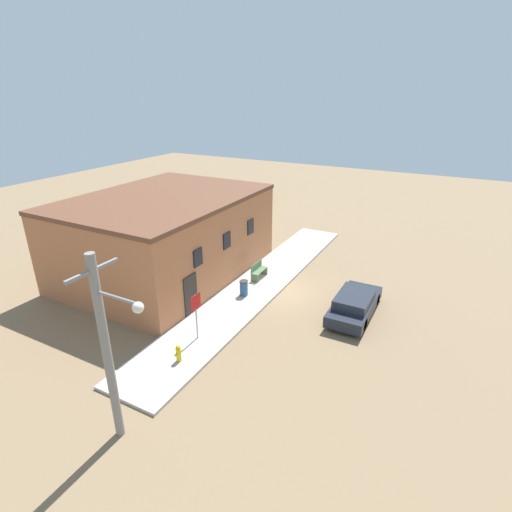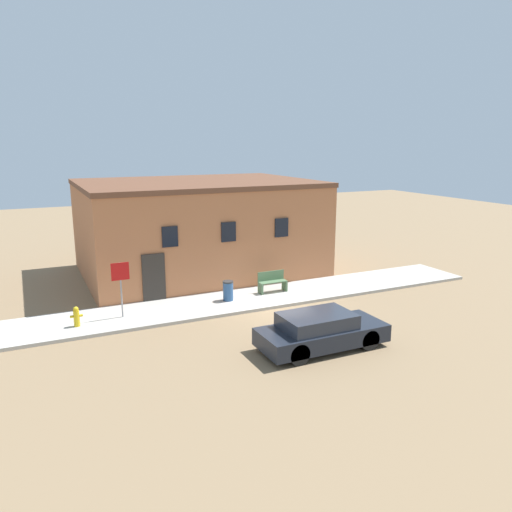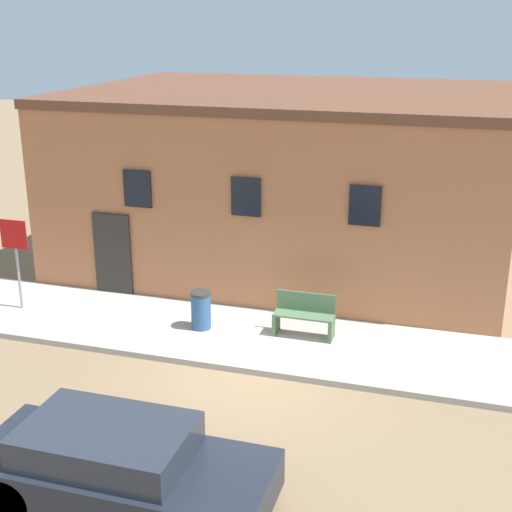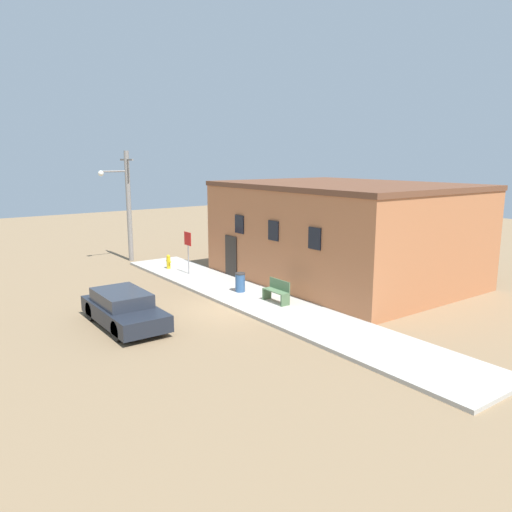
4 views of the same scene
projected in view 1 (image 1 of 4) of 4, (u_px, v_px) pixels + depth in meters
name	position (u px, v px, depth m)	size (l,w,h in m)	color
ground_plane	(282.00, 291.00, 22.71)	(80.00, 80.00, 0.00)	#846B4C
sidewalk	(258.00, 285.00, 23.34)	(21.42, 3.00, 0.13)	#B2ADA3
brick_building	(166.00, 236.00, 24.15)	(11.80, 8.80, 4.90)	#B26B42
fire_hydrant	(179.00, 353.00, 16.55)	(0.45, 0.22, 0.77)	gold
stop_sign	(196.00, 308.00, 17.64)	(0.69, 0.06, 2.20)	gray
bench	(258.00, 271.00, 23.87)	(1.32, 0.44, 0.96)	#4C6B47
trash_bin	(244.00, 288.00, 21.87)	(0.46, 0.46, 0.87)	#2D517F
utility_pole	(108.00, 347.00, 11.94)	(1.80, 1.86, 6.52)	gray
parked_car	(354.00, 304.00, 20.10)	(4.41, 1.82, 1.27)	black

